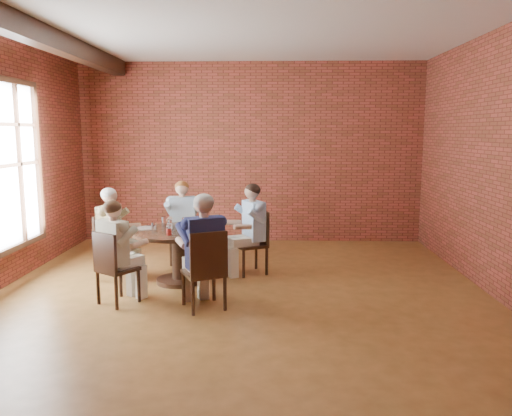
{
  "coord_description": "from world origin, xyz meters",
  "views": [
    {
      "loc": [
        0.39,
        -6.04,
        2.1
      ],
      "look_at": [
        0.18,
        1.0,
        1.02
      ],
      "focal_mm": 35.0,
      "sensor_mm": 36.0,
      "label": 1
    }
  ],
  "objects_px": {
    "diner_c": "(113,234)",
    "smartphone": "(194,237)",
    "diner_b": "(183,223)",
    "dining_table": "(178,246)",
    "chair_c": "(108,244)",
    "diner_d": "(117,252)",
    "chair_d": "(112,265)",
    "diner_e": "(203,252)",
    "chair_a": "(255,239)",
    "diner_a": "(250,229)",
    "chair_b": "(183,231)",
    "chair_e": "(206,268)"
  },
  "relations": [
    {
      "from": "chair_a",
      "to": "diner_a",
      "type": "bearing_deg",
      "value": -90.0
    },
    {
      "from": "chair_d",
      "to": "diner_a",
      "type": "bearing_deg",
      "value": -104.45
    },
    {
      "from": "chair_b",
      "to": "diner_e",
      "type": "relative_size",
      "value": 0.67
    },
    {
      "from": "diner_d",
      "to": "smartphone",
      "type": "bearing_deg",
      "value": -119.98
    },
    {
      "from": "chair_d",
      "to": "dining_table",
      "type": "bearing_deg",
      "value": -90.0
    },
    {
      "from": "chair_d",
      "to": "smartphone",
      "type": "distance_m",
      "value": 1.08
    },
    {
      "from": "dining_table",
      "to": "diner_a",
      "type": "relative_size",
      "value": 0.94
    },
    {
      "from": "chair_c",
      "to": "diner_e",
      "type": "xyz_separation_m",
      "value": [
        1.53,
        -1.18,
        0.19
      ]
    },
    {
      "from": "diner_c",
      "to": "diner_e",
      "type": "relative_size",
      "value": 0.95
    },
    {
      "from": "dining_table",
      "to": "chair_d",
      "type": "bearing_deg",
      "value": -124.01
    },
    {
      "from": "diner_a",
      "to": "diner_e",
      "type": "relative_size",
      "value": 0.97
    },
    {
      "from": "chair_e",
      "to": "diner_c",
      "type": "bearing_deg",
      "value": -65.99
    },
    {
      "from": "chair_d",
      "to": "chair_a",
      "type": "bearing_deg",
      "value": -105.02
    },
    {
      "from": "chair_a",
      "to": "diner_b",
      "type": "relative_size",
      "value": 0.71
    },
    {
      "from": "diner_a",
      "to": "diner_e",
      "type": "distance_m",
      "value": 1.58
    },
    {
      "from": "diner_b",
      "to": "smartphone",
      "type": "bearing_deg",
      "value": -81.35
    },
    {
      "from": "chair_c",
      "to": "diner_d",
      "type": "relative_size",
      "value": 0.72
    },
    {
      "from": "smartphone",
      "to": "diner_e",
      "type": "bearing_deg",
      "value": -45.62
    },
    {
      "from": "diner_c",
      "to": "smartphone",
      "type": "distance_m",
      "value": 1.39
    },
    {
      "from": "diner_c",
      "to": "smartphone",
      "type": "height_order",
      "value": "diner_c"
    },
    {
      "from": "dining_table",
      "to": "chair_a",
      "type": "bearing_deg",
      "value": 26.68
    },
    {
      "from": "diner_b",
      "to": "smartphone",
      "type": "distance_m",
      "value": 1.57
    },
    {
      "from": "diner_d",
      "to": "chair_a",
      "type": "bearing_deg",
      "value": -105.56
    },
    {
      "from": "chair_a",
      "to": "smartphone",
      "type": "distance_m",
      "value": 1.27
    },
    {
      "from": "dining_table",
      "to": "diner_c",
      "type": "bearing_deg",
      "value": 170.36
    },
    {
      "from": "dining_table",
      "to": "chair_a",
      "type": "height_order",
      "value": "chair_a"
    },
    {
      "from": "chair_a",
      "to": "diner_d",
      "type": "bearing_deg",
      "value": -76.25
    },
    {
      "from": "dining_table",
      "to": "diner_c",
      "type": "height_order",
      "value": "diner_c"
    },
    {
      "from": "chair_e",
      "to": "diner_e",
      "type": "bearing_deg",
      "value": -90.0
    },
    {
      "from": "dining_table",
      "to": "diner_a",
      "type": "height_order",
      "value": "diner_a"
    },
    {
      "from": "chair_a",
      "to": "diner_b",
      "type": "height_order",
      "value": "diner_b"
    },
    {
      "from": "chair_b",
      "to": "diner_e",
      "type": "height_order",
      "value": "diner_e"
    },
    {
      "from": "dining_table",
      "to": "smartphone",
      "type": "xyz_separation_m",
      "value": [
        0.29,
        -0.44,
        0.23
      ]
    },
    {
      "from": "chair_b",
      "to": "chair_c",
      "type": "xyz_separation_m",
      "value": [
        -0.91,
        -0.98,
        -0.0
      ]
    },
    {
      "from": "diner_e",
      "to": "dining_table",
      "type": "bearing_deg",
      "value": -90.0
    },
    {
      "from": "dining_table",
      "to": "smartphone",
      "type": "bearing_deg",
      "value": -56.83
    },
    {
      "from": "diner_a",
      "to": "smartphone",
      "type": "distance_m",
      "value": 1.17
    },
    {
      "from": "diner_a",
      "to": "chair_d",
      "type": "height_order",
      "value": "diner_a"
    },
    {
      "from": "chair_d",
      "to": "diner_d",
      "type": "xyz_separation_m",
      "value": [
        0.04,
        0.07,
        0.15
      ]
    },
    {
      "from": "smartphone",
      "to": "dining_table",
      "type": "bearing_deg",
      "value": 148.01
    },
    {
      "from": "dining_table",
      "to": "chair_e",
      "type": "height_order",
      "value": "chair_e"
    },
    {
      "from": "diner_b",
      "to": "diner_e",
      "type": "xyz_separation_m",
      "value": [
        0.61,
        -2.08,
        0.03
      ]
    },
    {
      "from": "diner_d",
      "to": "diner_e",
      "type": "bearing_deg",
      "value": -153.05
    },
    {
      "from": "chair_d",
      "to": "chair_b",
      "type": "bearing_deg",
      "value": -69.36
    },
    {
      "from": "chair_a",
      "to": "chair_b",
      "type": "distance_m",
      "value": 1.35
    },
    {
      "from": "smartphone",
      "to": "chair_e",
      "type": "bearing_deg",
      "value": -44.76
    },
    {
      "from": "diner_a",
      "to": "chair_c",
      "type": "height_order",
      "value": "diner_a"
    },
    {
      "from": "dining_table",
      "to": "diner_a",
      "type": "bearing_deg",
      "value": 26.68
    },
    {
      "from": "diner_b",
      "to": "dining_table",
      "type": "bearing_deg",
      "value": -90.0
    },
    {
      "from": "diner_d",
      "to": "chair_e",
      "type": "height_order",
      "value": "diner_d"
    }
  ]
}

